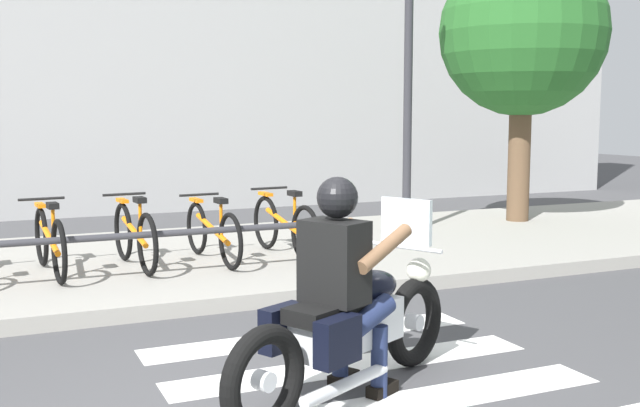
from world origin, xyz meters
The scene contains 13 objects.
sidewalk centered at (0.00, 4.79, 0.07)m, with size 24.00×4.40×0.15m, color gray.
crosswalk_stripe_2 centered at (0.99, 0.00, 0.00)m, with size 2.80×0.40×0.01m, color white.
crosswalk_stripe_3 centered at (0.99, 0.80, 0.00)m, with size 2.80×0.40×0.01m, color white.
crosswalk_stripe_4 centered at (0.99, 1.60, 0.00)m, with size 2.80×0.40×0.01m, color white.
motorcycle centered at (0.70, 0.26, 0.46)m, with size 2.05×1.12×1.24m.
rider centered at (0.63, 0.23, 0.83)m, with size 0.76×0.71×1.45m.
bicycle_1 centered at (-0.82, 4.26, 0.51)m, with size 0.48×1.71×0.79m.
bicycle_2 centered at (0.05, 4.26, 0.51)m, with size 0.48×1.64×0.80m.
bicycle_3 centered at (0.93, 4.26, 0.50)m, with size 0.48×1.69×0.75m.
bicycle_4 centered at (1.80, 4.26, 0.51)m, with size 0.48×1.72×0.80m.
bike_rack centered at (0.05, 3.71, 0.57)m, with size 4.10×0.07×0.49m.
street_lamp centered at (4.00, 5.19, 2.62)m, with size 0.28×0.28×4.33m.
tree_near_rack centered at (6.25, 5.59, 3.03)m, with size 2.56×2.56×4.34m.
Camera 1 is at (-1.42, -4.05, 1.84)m, focal length 42.89 mm.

